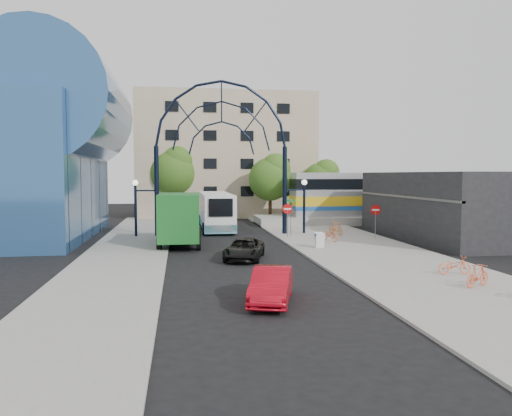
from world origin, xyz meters
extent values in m
plane|color=black|center=(0.00, 0.00, 0.00)|extent=(120.00, 120.00, 0.00)
cube|color=gray|center=(8.00, 4.00, 0.06)|extent=(8.00, 56.00, 0.12)
cube|color=gray|center=(-6.50, 6.00, 0.06)|extent=(5.00, 50.00, 0.12)
cylinder|color=black|center=(-5.00, 14.00, 3.50)|extent=(0.36, 0.36, 7.00)
cylinder|color=black|center=(5.00, 14.00, 3.50)|extent=(0.36, 0.36, 7.00)
cylinder|color=black|center=(-6.60, 14.00, 2.00)|extent=(0.20, 0.20, 4.00)
cylinder|color=black|center=(6.60, 14.00, 2.00)|extent=(0.20, 0.20, 4.00)
sphere|color=white|center=(-6.60, 14.00, 4.20)|extent=(0.44, 0.44, 0.44)
sphere|color=white|center=(6.60, 14.00, 4.20)|extent=(0.44, 0.44, 0.44)
cylinder|color=slate|center=(4.80, 12.00, 1.22)|extent=(0.06, 0.06, 2.20)
cylinder|color=red|center=(4.80, 12.00, 2.22)|extent=(0.80, 0.04, 0.80)
cube|color=white|center=(4.80, 11.97, 2.22)|extent=(0.55, 0.02, 0.12)
cylinder|color=slate|center=(11.00, 10.00, 1.22)|extent=(0.06, 0.06, 2.20)
cylinder|color=red|center=(11.00, 10.00, 2.22)|extent=(0.76, 0.04, 0.76)
cube|color=white|center=(11.00, 9.97, 2.22)|extent=(0.55, 0.02, 0.12)
cylinder|color=slate|center=(5.20, 12.60, 1.52)|extent=(0.05, 0.05, 2.80)
cube|color=#146626|center=(5.20, 12.60, 2.82)|extent=(0.70, 0.03, 0.18)
cube|color=#146626|center=(5.20, 12.60, 2.57)|extent=(0.03, 0.70, 0.18)
cube|color=white|center=(5.60, 5.80, 0.62)|extent=(0.55, 0.26, 0.99)
cube|color=white|center=(5.60, 6.15, 0.62)|extent=(0.55, 0.26, 0.99)
cube|color=#1E59A5|center=(5.60, 5.98, 0.95)|extent=(0.55, 0.42, 0.14)
cylinder|color=#2F5A90|center=(-12.00, 15.00, 10.00)|extent=(9.00, 16.00, 9.00)
cube|color=black|center=(16.00, 10.00, 2.50)|extent=(6.00, 16.00, 5.00)
cube|color=tan|center=(2.00, 35.00, 7.00)|extent=(20.00, 12.00, 14.00)
cube|color=gray|center=(20.00, 22.00, 0.40)|extent=(32.00, 5.00, 0.80)
cube|color=#B7B7BC|center=(20.00, 22.00, 2.90)|extent=(25.00, 3.00, 4.20)
cube|color=gold|center=(20.00, 22.00, 2.30)|extent=(25.10, 3.05, 0.90)
cube|color=black|center=(20.00, 22.00, 3.90)|extent=(25.05, 3.05, 1.00)
cube|color=#1E59A5|center=(20.00, 22.00, 1.60)|extent=(25.10, 3.05, 0.35)
cylinder|color=#382314|center=(6.00, 26.00, 1.26)|extent=(0.36, 0.36, 2.52)
sphere|color=#285716|center=(6.00, 26.00, 4.34)|extent=(4.48, 4.48, 4.48)
sphere|color=#285716|center=(6.50, 25.70, 5.46)|extent=(3.08, 3.08, 3.08)
cylinder|color=#382314|center=(-4.00, 30.00, 1.44)|extent=(0.36, 0.36, 2.88)
sphere|color=#285716|center=(-4.00, 30.00, 4.96)|extent=(5.12, 5.12, 5.12)
sphere|color=#285716|center=(-3.50, 29.70, 6.24)|extent=(3.52, 3.52, 3.52)
cylinder|color=#382314|center=(12.00, 28.00, 1.17)|extent=(0.36, 0.36, 2.34)
sphere|color=#285716|center=(12.00, 28.00, 4.03)|extent=(4.16, 4.16, 4.16)
sphere|color=#285716|center=(12.50, 27.70, 5.07)|extent=(2.86, 2.86, 2.86)
cube|color=white|center=(-0.11, 19.45, 1.73)|extent=(2.52, 11.35, 2.86)
cube|color=#62C6DB|center=(-0.11, 19.45, 0.54)|extent=(2.55, 11.35, 0.69)
cube|color=black|center=(-0.11, 19.45, 2.32)|extent=(2.57, 11.12, 0.89)
cube|color=black|center=(-0.11, 13.70, 2.27)|extent=(1.86, 0.14, 1.38)
cube|color=black|center=(-0.11, 25.07, 1.58)|extent=(2.37, 0.18, 1.58)
cylinder|color=black|center=(-1.34, 22.97, 0.47)|extent=(0.28, 0.95, 0.95)
cylinder|color=black|center=(1.12, 22.96, 0.47)|extent=(0.28, 0.95, 0.95)
cylinder|color=black|center=(-1.34, 15.25, 0.47)|extent=(0.28, 0.95, 0.95)
cylinder|color=black|center=(1.12, 15.25, 0.47)|extent=(0.28, 0.95, 0.95)
cube|color=black|center=(-3.17, 11.49, 1.19)|extent=(2.58, 2.68, 2.37)
cube|color=black|center=(-3.12, 12.78, 1.67)|extent=(2.16, 0.19, 1.08)
cube|color=#1A6424|center=(-3.29, 8.25, 2.05)|extent=(2.77, 5.06, 3.02)
cylinder|color=black|center=(-4.42, 11.21, 0.52)|extent=(0.32, 1.05, 1.04)
cylinder|color=black|center=(-1.94, 11.12, 0.52)|extent=(0.32, 1.05, 1.04)
cylinder|color=black|center=(-4.58, 7.00, 0.52)|extent=(0.32, 1.05, 1.04)
cylinder|color=black|center=(-2.10, 6.91, 0.52)|extent=(0.32, 1.05, 1.04)
imported|color=black|center=(0.34, 3.00, 0.59)|extent=(3.03, 4.65, 1.19)
imported|color=#B30B19|center=(0.14, -6.62, 0.66)|extent=(2.44, 4.22, 1.32)
imported|color=#FA6532|center=(7.22, 8.99, 0.58)|extent=(1.22, 1.86, 0.92)
imported|color=orange|center=(8.85, 12.76, 0.64)|extent=(1.09, 1.78, 1.04)
imported|color=orange|center=(9.54, -3.26, 0.54)|extent=(1.64, 0.63, 0.85)
imported|color=#E4562D|center=(9.08, -5.83, 0.59)|extent=(1.61, 1.09, 0.95)
camera|label=1|loc=(-3.23, -24.85, 4.82)|focal=35.00mm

